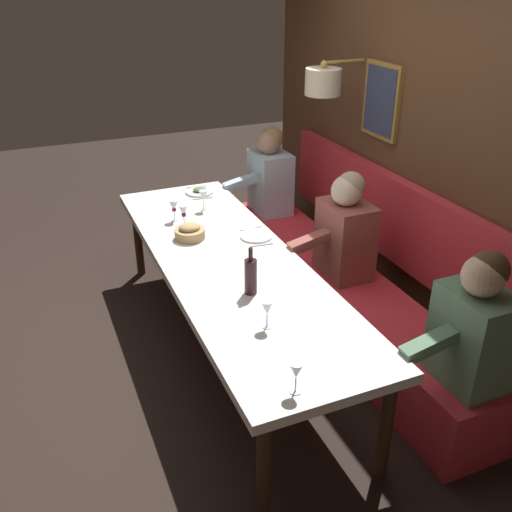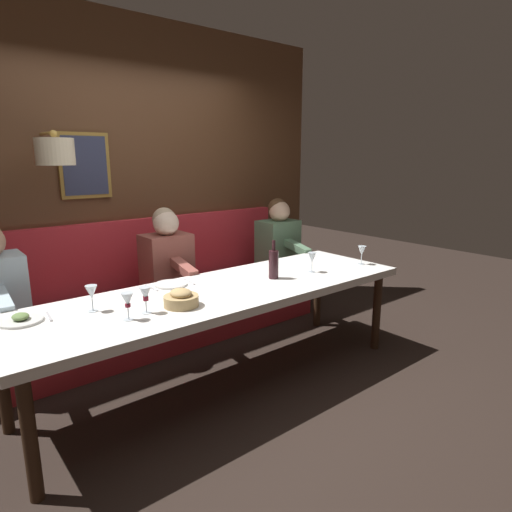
{
  "view_description": "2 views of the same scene",
  "coord_description": "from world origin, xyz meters",
  "px_view_note": "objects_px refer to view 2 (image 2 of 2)",
  "views": [
    {
      "loc": [
        -1.13,
        -3.14,
        2.49
      ],
      "look_at": [
        0.05,
        -0.35,
        0.92
      ],
      "focal_mm": 39.34,
      "sensor_mm": 36.0,
      "label": 1
    },
    {
      "loc": [
        -2.46,
        1.7,
        1.66
      ],
      "look_at": [
        0.05,
        -0.35,
        0.92
      ],
      "focal_mm": 30.43,
      "sensor_mm": 36.0,
      "label": 2
    }
  ],
  "objects_px": {
    "wine_bottle": "(274,264)",
    "wine_glass_1": "(127,301)",
    "wine_glass_0": "(362,251)",
    "wine_glass_4": "(91,293)",
    "wine_glass_2": "(146,295)",
    "wine_glass_3": "(312,258)",
    "dining_table": "(223,296)",
    "diner_near": "(167,256)",
    "diner_nearest": "(278,239)",
    "bread_bowl": "(181,299)"
  },
  "relations": [
    {
      "from": "wine_glass_4",
      "to": "wine_glass_2",
      "type": "bearing_deg",
      "value": -134.4
    },
    {
      "from": "diner_nearest",
      "to": "diner_near",
      "type": "xyz_separation_m",
      "value": [
        0.0,
        1.31,
        0.0
      ]
    },
    {
      "from": "wine_glass_2",
      "to": "dining_table",
      "type": "bearing_deg",
      "value": -79.61
    },
    {
      "from": "wine_glass_3",
      "to": "wine_bottle",
      "type": "bearing_deg",
      "value": 81.2
    },
    {
      "from": "wine_glass_2",
      "to": "wine_bottle",
      "type": "xyz_separation_m",
      "value": [
        0.09,
        -1.1,
        0.0
      ]
    },
    {
      "from": "diner_nearest",
      "to": "wine_glass_1",
      "type": "height_order",
      "value": "diner_nearest"
    },
    {
      "from": "wine_glass_1",
      "to": "wine_glass_3",
      "type": "height_order",
      "value": "same"
    },
    {
      "from": "wine_glass_2",
      "to": "wine_glass_3",
      "type": "distance_m",
      "value": 1.47
    },
    {
      "from": "diner_near",
      "to": "wine_glass_2",
      "type": "relative_size",
      "value": 4.82
    },
    {
      "from": "dining_table",
      "to": "diner_near",
      "type": "height_order",
      "value": "diner_near"
    },
    {
      "from": "wine_glass_1",
      "to": "wine_glass_3",
      "type": "relative_size",
      "value": 1.0
    },
    {
      "from": "dining_table",
      "to": "bread_bowl",
      "type": "distance_m",
      "value": 0.46
    },
    {
      "from": "wine_glass_2",
      "to": "wine_bottle",
      "type": "relative_size",
      "value": 0.55
    },
    {
      "from": "wine_glass_0",
      "to": "wine_bottle",
      "type": "relative_size",
      "value": 0.55
    },
    {
      "from": "dining_table",
      "to": "wine_glass_2",
      "type": "height_order",
      "value": "wine_glass_2"
    },
    {
      "from": "diner_near",
      "to": "bread_bowl",
      "type": "bearing_deg",
      "value": 156.58
    },
    {
      "from": "wine_glass_0",
      "to": "wine_glass_2",
      "type": "distance_m",
      "value": 2.0
    },
    {
      "from": "diner_near",
      "to": "wine_glass_0",
      "type": "distance_m",
      "value": 1.7
    },
    {
      "from": "wine_glass_0",
      "to": "wine_glass_4",
      "type": "relative_size",
      "value": 1.0
    },
    {
      "from": "diner_nearest",
      "to": "wine_glass_2",
      "type": "distance_m",
      "value": 2.22
    },
    {
      "from": "diner_near",
      "to": "wine_glass_0",
      "type": "xyz_separation_m",
      "value": [
        -1.06,
        -1.33,
        0.04
      ]
    },
    {
      "from": "wine_glass_0",
      "to": "wine_glass_2",
      "type": "relative_size",
      "value": 1.0
    },
    {
      "from": "wine_glass_3",
      "to": "dining_table",
      "type": "bearing_deg",
      "value": 83.93
    },
    {
      "from": "wine_glass_0",
      "to": "wine_glass_3",
      "type": "height_order",
      "value": "same"
    },
    {
      "from": "wine_glass_2",
      "to": "diner_nearest",
      "type": "bearing_deg",
      "value": -63.18
    },
    {
      "from": "wine_bottle",
      "to": "bread_bowl",
      "type": "distance_m",
      "value": 0.89
    },
    {
      "from": "dining_table",
      "to": "wine_glass_1",
      "type": "distance_m",
      "value": 0.81
    },
    {
      "from": "bread_bowl",
      "to": "wine_glass_0",
      "type": "bearing_deg",
      "value": -91.18
    },
    {
      "from": "diner_nearest",
      "to": "wine_glass_3",
      "type": "bearing_deg",
      "value": 152.33
    },
    {
      "from": "diner_nearest",
      "to": "wine_glass_1",
      "type": "bearing_deg",
      "value": 116.25
    },
    {
      "from": "wine_glass_2",
      "to": "wine_glass_3",
      "type": "bearing_deg",
      "value": -88.79
    },
    {
      "from": "diner_nearest",
      "to": "wine_glass_3",
      "type": "distance_m",
      "value": 1.1
    },
    {
      "from": "diner_nearest",
      "to": "bread_bowl",
      "type": "distance_m",
      "value": 2.03
    },
    {
      "from": "wine_glass_1",
      "to": "bread_bowl",
      "type": "distance_m",
      "value": 0.36
    },
    {
      "from": "wine_glass_0",
      "to": "wine_glass_4",
      "type": "xyz_separation_m",
      "value": [
        0.3,
        2.24,
        0.0
      ]
    },
    {
      "from": "diner_near",
      "to": "bread_bowl",
      "type": "xyz_separation_m",
      "value": [
        -1.02,
        0.44,
        -0.03
      ]
    },
    {
      "from": "wine_glass_2",
      "to": "wine_glass_3",
      "type": "relative_size",
      "value": 1.0
    },
    {
      "from": "wine_glass_2",
      "to": "wine_glass_4",
      "type": "xyz_separation_m",
      "value": [
        0.24,
        0.24,
        0.0
      ]
    },
    {
      "from": "dining_table",
      "to": "wine_glass_2",
      "type": "relative_size",
      "value": 18.11
    },
    {
      "from": "wine_glass_2",
      "to": "wine_glass_4",
      "type": "relative_size",
      "value": 1.0
    },
    {
      "from": "wine_glass_2",
      "to": "wine_glass_3",
      "type": "height_order",
      "value": "same"
    },
    {
      "from": "wine_glass_2",
      "to": "wine_glass_3",
      "type": "xyz_separation_m",
      "value": [
        0.03,
        -1.47,
        0.0
      ]
    },
    {
      "from": "dining_table",
      "to": "wine_glass_1",
      "type": "xyz_separation_m",
      "value": [
        -0.16,
        0.78,
        0.17
      ]
    },
    {
      "from": "wine_glass_1",
      "to": "wine_bottle",
      "type": "bearing_deg",
      "value": -84.1
    },
    {
      "from": "wine_glass_3",
      "to": "wine_glass_0",
      "type": "bearing_deg",
      "value": -99.83
    },
    {
      "from": "wine_glass_0",
      "to": "wine_glass_3",
      "type": "xyz_separation_m",
      "value": [
        0.09,
        0.53,
        0.0
      ]
    },
    {
      "from": "wine_glass_0",
      "to": "wine_glass_2",
      "type": "bearing_deg",
      "value": 88.26
    },
    {
      "from": "dining_table",
      "to": "wine_glass_0",
      "type": "distance_m",
      "value": 1.38
    },
    {
      "from": "dining_table",
      "to": "wine_bottle",
      "type": "bearing_deg",
      "value": -93.84
    },
    {
      "from": "wine_bottle",
      "to": "wine_glass_1",
      "type": "bearing_deg",
      "value": 95.9
    }
  ]
}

